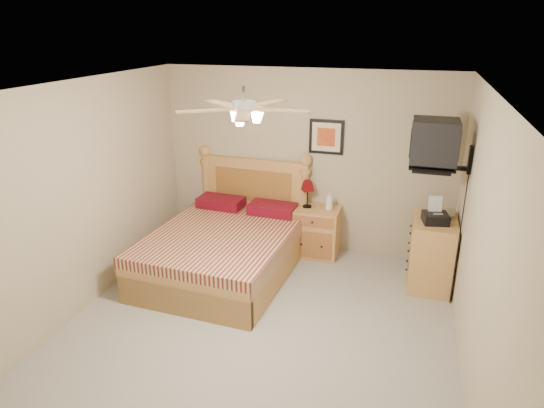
% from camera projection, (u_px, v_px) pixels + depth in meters
% --- Properties ---
extents(floor, '(4.50, 4.50, 0.00)m').
position_uv_depth(floor, '(255.00, 333.00, 5.05)').
color(floor, gray).
rests_on(floor, ground).
extents(ceiling, '(4.00, 4.50, 0.04)m').
position_uv_depth(ceiling, '(252.00, 89.00, 4.17)').
color(ceiling, white).
rests_on(ceiling, ground).
extents(wall_back, '(4.00, 0.04, 2.50)m').
position_uv_depth(wall_back, '(306.00, 162.00, 6.63)').
color(wall_back, tan).
rests_on(wall_back, ground).
extents(wall_front, '(4.00, 0.04, 2.50)m').
position_uv_depth(wall_front, '(119.00, 377.00, 2.59)').
color(wall_front, tan).
rests_on(wall_front, ground).
extents(wall_left, '(0.04, 4.50, 2.50)m').
position_uv_depth(wall_left, '(75.00, 202.00, 5.15)').
color(wall_left, tan).
rests_on(wall_left, ground).
extents(wall_right, '(0.04, 4.50, 2.50)m').
position_uv_depth(wall_right, '(479.00, 249.00, 4.07)').
color(wall_right, tan).
rests_on(wall_right, ground).
extents(bed, '(1.75, 2.23, 1.39)m').
position_uv_depth(bed, '(222.00, 223.00, 6.03)').
color(bed, tan).
rests_on(bed, ground).
extents(nightstand, '(0.63, 0.48, 0.68)m').
position_uv_depth(nightstand, '(316.00, 231.00, 6.67)').
color(nightstand, '#B5833B').
rests_on(nightstand, ground).
extents(table_lamp, '(0.25, 0.25, 0.38)m').
position_uv_depth(table_lamp, '(307.00, 194.00, 6.54)').
color(table_lamp, '#5C060A').
rests_on(table_lamp, nightstand).
extents(lotion_bottle, '(0.12, 0.12, 0.25)m').
position_uv_depth(lotion_bottle, '(329.00, 201.00, 6.46)').
color(lotion_bottle, white).
rests_on(lotion_bottle, nightstand).
extents(framed_picture, '(0.46, 0.04, 0.46)m').
position_uv_depth(framed_picture, '(326.00, 137.00, 6.41)').
color(framed_picture, black).
rests_on(framed_picture, wall_back).
extents(dresser, '(0.51, 0.73, 0.85)m').
position_uv_depth(dresser, '(432.00, 253.00, 5.85)').
color(dresser, '#B0733D').
rests_on(dresser, ground).
extents(fax_machine, '(0.33, 0.35, 0.30)m').
position_uv_depth(fax_machine, '(436.00, 211.00, 5.58)').
color(fax_machine, black).
rests_on(fax_machine, dresser).
extents(magazine_lower, '(0.26, 0.31, 0.03)m').
position_uv_depth(magazine_lower, '(436.00, 212.00, 5.91)').
color(magazine_lower, '#B3A68E').
rests_on(magazine_lower, dresser).
extents(magazine_upper, '(0.24, 0.30, 0.02)m').
position_uv_depth(magazine_upper, '(438.00, 211.00, 5.89)').
color(magazine_upper, '#9B9170').
rests_on(magazine_upper, magazine_lower).
extents(wall_tv, '(0.56, 0.46, 0.58)m').
position_uv_depth(wall_tv, '(449.00, 146.00, 5.15)').
color(wall_tv, black).
rests_on(wall_tv, wall_right).
extents(ceiling_fan, '(1.14, 1.14, 0.28)m').
position_uv_depth(ceiling_fan, '(244.00, 109.00, 4.04)').
color(ceiling_fan, silver).
rests_on(ceiling_fan, ceiling).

